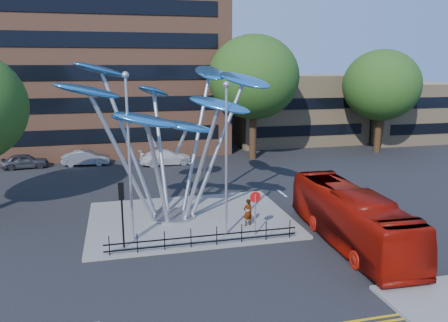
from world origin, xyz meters
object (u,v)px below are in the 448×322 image
object	(u,v)px
red_bus	(351,217)
pedestrian	(248,212)
leaf_sculpture	(168,107)
street_lamp_right	(226,146)
street_lamp_left	(129,143)
parked_car_right	(166,157)
traffic_light_island	(122,201)
parked_car_mid	(86,158)
parked_car_left	(25,161)
tree_right	(254,77)
no_entry_sign_island	(255,206)
tree_far	(382,85)

from	to	relation	value
red_bus	pedestrian	world-z (taller)	red_bus
leaf_sculpture	street_lamp_right	bearing A→B (deg)	-55.09
street_lamp_left	parked_car_right	world-z (taller)	street_lamp_left
street_lamp_right	traffic_light_island	xyz separation A→B (m)	(-5.50, -0.50, -2.48)
parked_car_mid	parked_car_right	world-z (taller)	parked_car_right
parked_car_mid	parked_car_left	bearing A→B (deg)	94.24
street_lamp_right	pedestrian	xyz separation A→B (m)	(1.53, 0.98, -4.15)
tree_right	traffic_light_island	distance (m)	24.06
no_entry_sign_island	red_bus	world-z (taller)	red_bus
leaf_sculpture	parked_car_left	xyz separation A→B (m)	(-11.30, 16.32, -6.20)
traffic_light_island	street_lamp_left	bearing A→B (deg)	63.43
pedestrian	street_lamp_left	bearing A→B (deg)	-8.45
red_bus	parked_car_mid	distance (m)	26.81
tree_far	street_lamp_left	distance (m)	32.37
tree_right	traffic_light_island	world-z (taller)	tree_right
parked_car_left	parked_car_right	bearing A→B (deg)	-103.32
tree_right	street_lamp_right	world-z (taller)	tree_right
tree_right	tree_far	xyz separation A→B (m)	(14.00, 0.00, -0.93)
traffic_light_island	parked_car_left	size ratio (longest dim) A/B	0.86
traffic_light_island	parked_car_mid	distance (m)	20.81
red_bus	parked_car_left	distance (m)	30.06
traffic_light_island	parked_car_right	size ratio (longest dim) A/B	0.70
tree_right	leaf_sculpture	xyz separation A→B (m)	(-10.07, -15.32, -1.16)
street_lamp_left	red_bus	size ratio (longest dim) A/B	0.83
street_lamp_left	parked_car_left	xyz separation A→B (m)	(-8.87, 19.50, -4.68)
street_lamp_left	traffic_light_island	world-z (taller)	street_lamp_left
no_entry_sign_island	parked_car_mid	xyz separation A→B (m)	(-10.03, 20.48, -1.11)
tree_far	pedestrian	distance (m)	27.60
tree_right	red_bus	size ratio (longest dim) A/B	1.14
street_lamp_right	parked_car_mid	bearing A→B (deg)	113.09
no_entry_sign_island	parked_car_left	distance (m)	25.63
street_lamp_right	parked_car_left	world-z (taller)	street_lamp_right
parked_car_mid	red_bus	bearing A→B (deg)	-142.68
parked_car_right	tree_right	bearing A→B (deg)	-90.13
tree_right	pedestrian	world-z (taller)	tree_right
traffic_light_island	parked_car_mid	xyz separation A→B (m)	(-3.03, 20.50, -1.91)
parked_car_left	street_lamp_right	bearing A→B (deg)	-151.60
pedestrian	parked_car_right	distance (m)	17.70
tree_far	red_bus	world-z (taller)	tree_far
tree_far	parked_car_right	xyz separation A→B (m)	(-22.74, -0.55, -6.39)
traffic_light_island	no_entry_sign_island	xyz separation A→B (m)	(7.00, 0.02, -0.80)
tree_far	pedestrian	size ratio (longest dim) A/B	6.79
tree_right	street_lamp_left	world-z (taller)	tree_right
leaf_sculpture	traffic_light_island	distance (m)	6.65
street_lamp_right	red_bus	distance (m)	7.51
leaf_sculpture	parked_car_mid	size ratio (longest dim) A/B	2.98
traffic_light_island	no_entry_sign_island	world-z (taller)	traffic_light_island
street_lamp_right	pedestrian	size ratio (longest dim) A/B	5.21
tree_far	street_lamp_left	world-z (taller)	tree_far
tree_right	red_bus	xyz separation A→B (m)	(-1.40, -21.46, -6.56)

